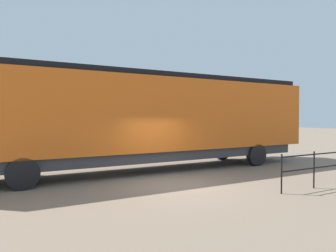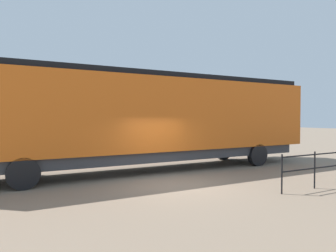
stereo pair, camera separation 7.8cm
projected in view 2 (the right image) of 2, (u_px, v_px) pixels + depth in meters
name	position (u px, v px, depth m)	size (l,w,h in m)	color
ground_plane	(174.00, 184.00, 11.34)	(120.00, 120.00, 0.00)	#84705B
locomotive	(159.00, 117.00, 14.47)	(3.01, 16.80, 4.41)	orange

